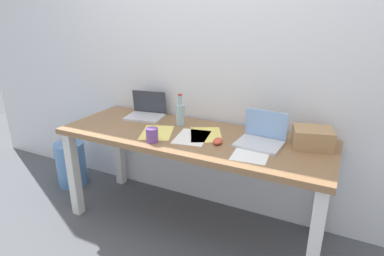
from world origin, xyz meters
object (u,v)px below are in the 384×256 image
at_px(desk, 192,148).
at_px(coffee_mug, 152,135).
at_px(cardboard_box, 313,138).
at_px(laptop_left, 146,112).
at_px(laptop_right, 261,138).
at_px(computer_mouse, 218,141).
at_px(beer_bottle, 180,114).
at_px(water_cooler_jug, 71,163).

height_order(desk, coffee_mug, coffee_mug).
bearing_deg(cardboard_box, laptop_left, 178.17).
bearing_deg(laptop_left, laptop_right, -7.93).
relative_size(computer_mouse, coffee_mug, 1.05).
xyz_separation_m(desk, laptop_right, (0.47, 0.06, 0.14)).
distance_m(laptop_right, beer_bottle, 0.65).
bearing_deg(desk, laptop_left, 159.36).
xyz_separation_m(cardboard_box, water_cooler_jug, (-2.07, -0.10, -0.59)).
xyz_separation_m(laptop_left, cardboard_box, (1.29, -0.04, 0.02)).
bearing_deg(water_cooler_jug, laptop_right, 0.08).
xyz_separation_m(laptop_left, coffee_mug, (0.34, -0.43, 0.01)).
bearing_deg(beer_bottle, coffee_mug, -90.84).
xyz_separation_m(laptop_left, computer_mouse, (0.73, -0.26, -0.02)).
relative_size(laptop_right, beer_bottle, 1.24).
distance_m(coffee_mug, water_cooler_jug, 1.29).
bearing_deg(coffee_mug, laptop_left, 128.26).
bearing_deg(computer_mouse, laptop_left, 150.98).
xyz_separation_m(desk, water_cooler_jug, (-1.29, 0.05, -0.43)).
xyz_separation_m(laptop_left, laptop_right, (0.99, -0.14, 0.00)).
bearing_deg(laptop_left, coffee_mug, -51.74).
bearing_deg(computer_mouse, beer_bottle, 141.93).
distance_m(desk, coffee_mug, 0.33).
height_order(laptop_right, computer_mouse, laptop_right).
relative_size(desk, cardboard_box, 8.11).
xyz_separation_m(computer_mouse, water_cooler_jug, (-1.51, 0.12, -0.55)).
distance_m(laptop_right, computer_mouse, 0.28).
bearing_deg(coffee_mug, cardboard_box, 22.02).
bearing_deg(cardboard_box, laptop_right, -162.43).
distance_m(desk, laptop_right, 0.50).
relative_size(desk, coffee_mug, 20.13).
bearing_deg(cardboard_box, computer_mouse, -158.51).
distance_m(laptop_left, water_cooler_jug, 0.98).
relative_size(desk, laptop_right, 6.41).
height_order(beer_bottle, coffee_mug, beer_bottle).
bearing_deg(beer_bottle, laptop_left, 172.27).
height_order(desk, laptop_right, laptop_right).
distance_m(laptop_right, coffee_mug, 0.71).
xyz_separation_m(laptop_right, water_cooler_jug, (-1.77, -0.00, -0.57)).
bearing_deg(water_cooler_jug, desk, -2.37).
bearing_deg(water_cooler_jug, computer_mouse, -4.52).
height_order(laptop_left, beer_bottle, beer_bottle).
xyz_separation_m(desk, beer_bottle, (-0.17, 0.15, 0.19)).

